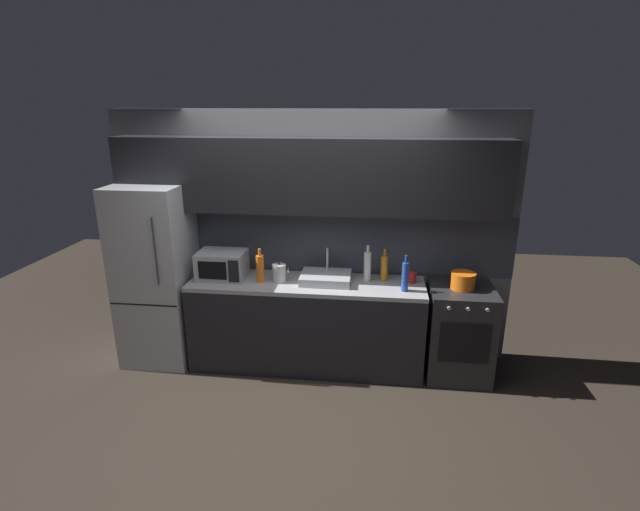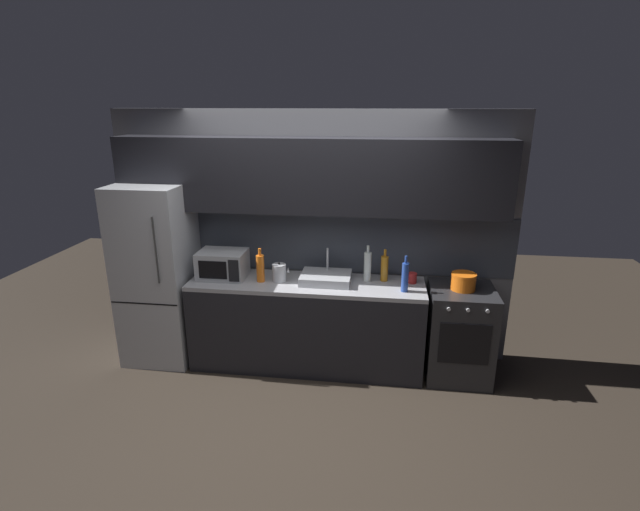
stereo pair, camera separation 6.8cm
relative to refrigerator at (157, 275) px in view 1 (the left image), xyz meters
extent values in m
plane|color=#2D261E|center=(1.52, -0.90, -0.91)|extent=(10.00, 10.00, 0.00)
cube|color=slate|center=(1.52, 0.40, 0.34)|extent=(4.02, 0.10, 2.50)
cube|color=#3D424C|center=(1.52, 0.35, 0.29)|extent=(4.02, 0.01, 0.60)
cube|color=black|center=(1.52, 0.18, 0.99)|extent=(3.70, 0.34, 0.70)
cube|color=black|center=(1.52, 0.00, -0.48)|extent=(2.28, 0.60, 0.86)
cube|color=#9E9EA3|center=(1.52, 0.00, -0.03)|extent=(2.28, 0.60, 0.04)
cube|color=#B7BABF|center=(0.00, 0.00, 0.00)|extent=(0.68, 0.66, 1.82)
cube|color=black|center=(0.00, -0.33, -0.18)|extent=(0.67, 0.00, 0.01)
cylinder|color=#333333|center=(0.19, -0.35, 0.36)|extent=(0.02, 0.02, 0.64)
cube|color=#232326|center=(3.00, 0.00, -0.46)|extent=(0.60, 0.60, 0.90)
cube|color=black|center=(3.00, -0.30, -0.41)|extent=(0.45, 0.01, 0.40)
cylinder|color=#B2B2B7|center=(2.83, -0.31, -0.08)|extent=(0.03, 0.02, 0.03)
cylinder|color=#B2B2B7|center=(3.00, -0.31, -0.08)|extent=(0.03, 0.02, 0.03)
cylinder|color=#B2B2B7|center=(3.16, -0.31, -0.08)|extent=(0.03, 0.02, 0.03)
cube|color=#A8AAAF|center=(0.68, 0.02, 0.13)|extent=(0.46, 0.34, 0.27)
cube|color=black|center=(0.64, -0.15, 0.13)|extent=(0.28, 0.01, 0.18)
cube|color=black|center=(0.85, -0.15, 0.13)|extent=(0.10, 0.01, 0.22)
cube|color=#ADAFB5|center=(1.70, 0.03, 0.03)|extent=(0.48, 0.38, 0.08)
cylinder|color=silver|center=(1.70, 0.16, 0.18)|extent=(0.02, 0.02, 0.22)
cylinder|color=#B7BABF|center=(1.25, -0.01, 0.08)|extent=(0.14, 0.14, 0.17)
sphere|color=black|center=(1.25, -0.01, 0.17)|extent=(0.02, 0.02, 0.02)
cone|color=#B7BABF|center=(1.34, -0.01, 0.11)|extent=(0.03, 0.03, 0.05)
cylinder|color=#B27019|center=(2.26, 0.13, 0.12)|extent=(0.07, 0.07, 0.25)
cylinder|color=#B27019|center=(2.26, 0.13, 0.27)|extent=(0.03, 0.03, 0.07)
cylinder|color=silver|center=(2.10, 0.10, 0.14)|extent=(0.07, 0.07, 0.29)
cylinder|color=silver|center=(2.10, 0.10, 0.32)|extent=(0.03, 0.03, 0.07)
cylinder|color=#234299|center=(2.45, -0.12, 0.13)|extent=(0.06, 0.06, 0.27)
cylinder|color=#234299|center=(2.45, -0.12, 0.30)|extent=(0.02, 0.02, 0.07)
cylinder|color=orange|center=(1.08, -0.04, 0.12)|extent=(0.08, 0.08, 0.26)
cylinder|color=orange|center=(1.08, -0.04, 0.29)|extent=(0.03, 0.03, 0.07)
cylinder|color=#A82323|center=(2.53, 0.11, 0.04)|extent=(0.09, 0.09, 0.10)
cylinder|color=gold|center=(1.23, 0.17, 0.04)|extent=(0.07, 0.07, 0.11)
cylinder|color=orange|center=(2.99, 0.00, 0.06)|extent=(0.22, 0.22, 0.14)
cylinder|color=orange|center=(2.99, 0.00, 0.14)|extent=(0.23, 0.23, 0.02)
camera|label=1|loc=(2.15, -4.23, 1.64)|focal=26.54mm
camera|label=2|loc=(2.21, -4.22, 1.64)|focal=26.54mm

